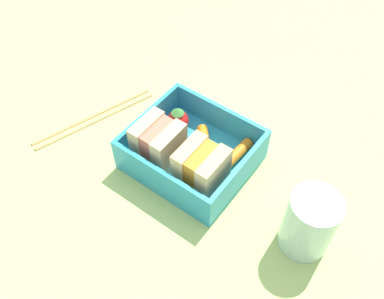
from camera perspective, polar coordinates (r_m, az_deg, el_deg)
ground_plane at (r=59.17cm, az=0.00°, el=-2.25°), size 120.00×120.00×2.00cm
bento_tray at (r=57.89cm, az=0.00°, el=-1.31°), size 15.37×13.76×1.20cm
bento_rim at (r=55.79cm, az=0.00°, el=0.37°), size 15.37×13.76×4.16cm
sandwich_left at (r=52.52cm, az=1.23°, el=-2.53°), size 5.37×5.38×5.98cm
sandwich_center_left at (r=55.17cm, az=-4.50°, el=0.86°), size 5.37×5.38×5.98cm
carrot_stick_far_left at (r=57.06cm, az=6.03°, el=-0.59°), size 1.84×5.36×1.48cm
carrot_stick_left at (r=58.24cm, az=1.77°, el=1.17°), size 4.19×4.35×1.44cm
strawberry_far_left at (r=59.57cm, az=-1.89°, el=3.96°), size 3.03×3.03×3.63cm
chopstick_pair at (r=64.97cm, az=-12.90°, el=4.26°), size 7.74×18.78×0.70cm
drinking_glass at (r=50.02cm, az=15.38°, el=-9.45°), size 5.80×5.80×8.56cm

